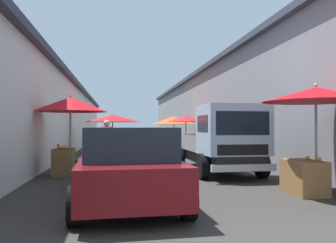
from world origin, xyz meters
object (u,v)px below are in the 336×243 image
(fruit_stall_far_right, at_px, (185,124))
(vendor_by_crates, at_px, (107,140))
(fruit_stall_mid_lane, at_px, (69,113))
(fruit_stall_far_left, at_px, (313,113))
(parked_scooter, at_px, (86,167))
(hatchback_car, at_px, (127,165))
(fruit_stall_near_left, at_px, (174,123))
(delivery_truck, at_px, (225,141))
(fruit_stall_near_right, at_px, (112,122))

(fruit_stall_far_right, relative_size, vendor_by_crates, 1.27)
(fruit_stall_mid_lane, height_order, vendor_by_crates, fruit_stall_mid_lane)
(fruit_stall_far_left, relative_size, parked_scooter, 1.43)
(fruit_stall_far_left, bearing_deg, hatchback_car, 94.44)
(fruit_stall_far_left, relative_size, fruit_stall_near_left, 0.86)
(fruit_stall_near_left, xyz_separation_m, delivery_truck, (-11.61, 0.40, -0.68))
(fruit_stall_far_left, xyz_separation_m, fruit_stall_near_right, (11.25, 4.44, -0.08))
(fruit_stall_near_right, relative_size, fruit_stall_mid_lane, 1.19)
(vendor_by_crates, bearing_deg, fruit_stall_near_left, -23.33)
(parked_scooter, bearing_deg, hatchback_car, -157.19)
(fruit_stall_far_right, relative_size, hatchback_car, 0.54)
(fruit_stall_mid_lane, height_order, parked_scooter, fruit_stall_mid_lane)
(fruit_stall_near_right, bearing_deg, parked_scooter, 176.80)
(fruit_stall_near_right, bearing_deg, hatchback_car, -177.91)
(vendor_by_crates, bearing_deg, parked_scooter, 173.54)
(fruit_stall_near_right, height_order, hatchback_car, fruit_stall_near_right)
(fruit_stall_near_left, height_order, delivery_truck, fruit_stall_near_left)
(fruit_stall_mid_lane, distance_m, delivery_truck, 4.79)
(fruit_stall_far_left, height_order, hatchback_car, fruit_stall_far_left)
(delivery_truck, distance_m, parked_scooter, 4.19)
(fruit_stall_far_left, bearing_deg, fruit_stall_far_right, 1.75)
(hatchback_car, relative_size, parked_scooter, 2.38)
(fruit_stall_far_right, distance_m, vendor_by_crates, 7.74)
(fruit_stall_far_left, xyz_separation_m, delivery_truck, (3.11, 0.98, -0.73))
(fruit_stall_near_right, height_order, vendor_by_crates, fruit_stall_near_right)
(vendor_by_crates, relative_size, parked_scooter, 1.02)
(delivery_truck, bearing_deg, fruit_stall_mid_lane, 80.41)
(fruit_stall_far_right, xyz_separation_m, delivery_truck, (-8.89, 0.61, -0.55))
(delivery_truck, height_order, parked_scooter, delivery_truck)
(fruit_stall_far_right, bearing_deg, vendor_by_crates, 147.13)
(fruit_stall_near_left, xyz_separation_m, parked_scooter, (-12.79, 4.37, -1.27))
(fruit_stall_near_left, distance_m, fruit_stall_mid_lane, 11.94)
(fruit_stall_mid_lane, xyz_separation_m, delivery_truck, (-0.79, -4.65, -0.83))
(vendor_by_crates, bearing_deg, fruit_stall_far_left, -140.46)
(hatchback_car, bearing_deg, fruit_stall_far_right, -16.52)
(fruit_stall_far_right, xyz_separation_m, hatchback_car, (-12.31, 3.65, -0.85))
(hatchback_car, relative_size, vendor_by_crates, 2.34)
(hatchback_car, bearing_deg, fruit_stall_mid_lane, 21.00)
(fruit_stall_far_right, height_order, delivery_truck, fruit_stall_far_right)
(fruit_stall_far_right, distance_m, parked_scooter, 11.12)
(fruit_stall_mid_lane, xyz_separation_m, vendor_by_crates, (1.62, -1.08, -0.88))
(fruit_stall_far_left, distance_m, fruit_stall_near_right, 12.10)
(fruit_stall_mid_lane, distance_m, vendor_by_crates, 2.14)
(parked_scooter, bearing_deg, fruit_stall_near_left, -18.89)
(vendor_by_crates, bearing_deg, fruit_stall_near_right, -1.15)
(fruit_stall_mid_lane, distance_m, parked_scooter, 2.52)
(fruit_stall_near_left, relative_size, parked_scooter, 1.67)
(fruit_stall_mid_lane, xyz_separation_m, parked_scooter, (-1.96, -0.67, -1.43))
(fruit_stall_near_right, xyz_separation_m, delivery_truck, (-8.14, -3.46, -0.64))
(delivery_truck, xyz_separation_m, vendor_by_crates, (2.41, 3.57, -0.05))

